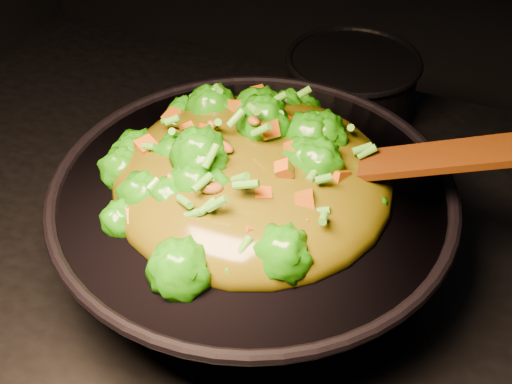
% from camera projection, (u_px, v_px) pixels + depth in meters
% --- Properties ---
extents(wok, '(0.49, 0.49, 0.13)m').
position_uv_depth(wok, '(253.00, 227.00, 0.80)').
color(wok, black).
rests_on(wok, stovetop).
extents(stir_fry, '(0.39, 0.39, 0.11)m').
position_uv_depth(stir_fry, '(253.00, 147.00, 0.72)').
color(stir_fry, '#217D08').
rests_on(stir_fry, wok).
extents(spatula, '(0.31, 0.07, 0.13)m').
position_uv_depth(spatula, '(400.00, 162.00, 0.71)').
color(spatula, '#3C1809').
rests_on(spatula, wok).
extents(back_pot, '(0.23, 0.23, 0.12)m').
position_uv_depth(back_pot, '(350.00, 89.00, 1.05)').
color(back_pot, black).
rests_on(back_pot, stovetop).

